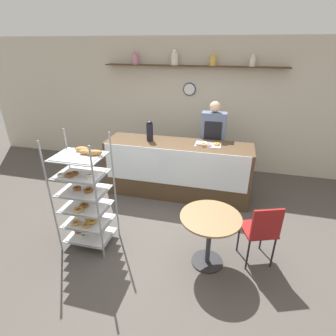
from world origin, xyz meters
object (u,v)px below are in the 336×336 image
(person_worker, at_px, (212,142))
(coffee_carafe, at_px, (150,131))
(pastry_rack, at_px, (85,196))
(cafe_chair, at_px, (262,229))
(donut_tray_counter, at_px, (207,144))
(cafe_table, at_px, (210,228))

(person_worker, height_order, coffee_carafe, person_worker)
(person_worker, xyz_separation_m, coffee_carafe, (-1.06, -0.48, 0.28))
(pastry_rack, xyz_separation_m, cafe_chair, (2.24, 0.15, -0.21))
(pastry_rack, distance_m, person_worker, 2.54)
(donut_tray_counter, bearing_deg, person_worker, 83.62)
(cafe_table, relative_size, coffee_carafe, 2.06)
(donut_tray_counter, bearing_deg, cafe_chair, -59.69)
(person_worker, xyz_separation_m, donut_tray_counter, (-0.05, -0.48, 0.13))
(pastry_rack, height_order, donut_tray_counter, pastry_rack)
(pastry_rack, relative_size, cafe_chair, 1.78)
(cafe_chair, distance_m, donut_tray_counter, 1.75)
(cafe_table, xyz_separation_m, donut_tray_counter, (-0.24, 1.59, 0.48))
(pastry_rack, bearing_deg, coffee_carafe, 76.42)
(person_worker, height_order, cafe_table, person_worker)
(cafe_table, height_order, coffee_carafe, coffee_carafe)
(person_worker, xyz_separation_m, cafe_table, (0.19, -2.07, -0.36))
(pastry_rack, bearing_deg, donut_tray_counter, 49.15)
(cafe_chair, height_order, donut_tray_counter, donut_tray_counter)
(pastry_rack, bearing_deg, cafe_chair, 3.93)
(cafe_chair, relative_size, donut_tray_counter, 2.05)
(coffee_carafe, xyz_separation_m, donut_tray_counter, (1.00, 0.00, -0.15))
(person_worker, height_order, cafe_chair, person_worker)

